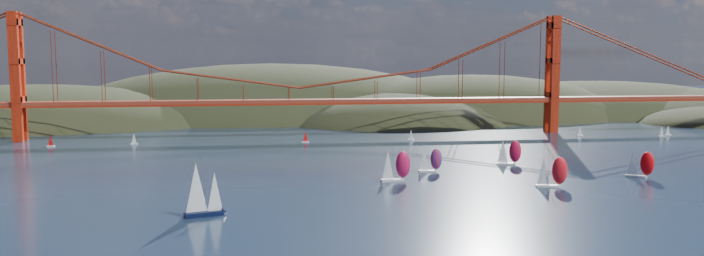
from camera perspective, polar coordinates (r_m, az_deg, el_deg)
name	(u,v)px	position (r m, az deg, el deg)	size (l,w,h in m)	color
ground	(361,246)	(136.24, 0.73, -9.80)	(1200.00, 1200.00, 0.00)	black
headlands	(364,136)	(415.85, 0.97, -0.66)	(725.00, 225.00, 96.00)	black
bridge	(296,65)	(309.96, -4.72, 5.24)	(552.00, 12.00, 55.00)	maroon
sloop_navy	(202,190)	(162.61, -12.38, -5.07)	(9.43, 6.66, 13.92)	black
racer_0	(395,165)	(202.06, 3.60, -3.12)	(8.89, 3.71, 10.14)	silver
racer_1	(551,171)	(200.56, 16.23, -3.46)	(8.83, 4.79, 9.90)	white
racer_2	(639,164)	(225.33, 22.78, -2.74)	(8.00, 6.49, 9.15)	white
racer_3	(509,152)	(237.10, 12.88, -1.95)	(8.37, 3.79, 9.48)	silver
racer_rwb	(430,160)	(218.71, 6.49, -2.62)	(7.49, 3.12, 8.56)	silver
distant_boat_2	(51,141)	(301.90, -23.77, -0.98)	(3.00, 2.00, 4.70)	silver
distant_boat_3	(134,139)	(296.83, -17.67, -0.86)	(3.00, 2.00, 4.70)	silver
distant_boat_4	(580,131)	(328.00, 18.42, -0.23)	(3.00, 2.00, 4.70)	silver
distant_boat_5	(662,131)	(339.26, 24.34, -0.26)	(3.00, 2.00, 4.70)	silver
distant_boat_6	(668,130)	(345.41, 24.78, -0.18)	(3.00, 2.00, 4.70)	silver
distant_boat_8	(411,135)	(296.75, 4.93, -0.59)	(3.00, 2.00, 4.70)	silver
distant_boat_9	(306,137)	(290.13, -3.89, -0.73)	(3.00, 2.00, 4.70)	silver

